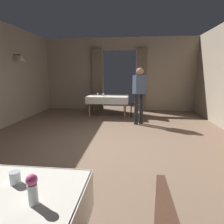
# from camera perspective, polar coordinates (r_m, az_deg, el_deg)

# --- Properties ---
(ground) EXTENTS (10.08, 10.08, 0.00)m
(ground) POSITION_cam_1_polar(r_m,az_deg,el_deg) (4.12, -1.97, -10.25)
(ground) COLOR #7A604C
(wall_back) EXTENTS (6.40, 0.27, 3.00)m
(wall_back) POSITION_cam_1_polar(r_m,az_deg,el_deg) (7.97, 2.29, 11.60)
(wall_back) COLOR gray
(wall_back) RESTS_ON ground
(dining_table_mid) EXTENTS (1.49, 0.98, 0.75)m
(dining_table_mid) POSITION_cam_1_polar(r_m,az_deg,el_deg) (6.79, -1.22, 4.37)
(dining_table_mid) COLOR olive
(dining_table_mid) RESTS_ON ground
(chair_mid_right) EXTENTS (0.45, 0.44, 0.93)m
(chair_mid_right) POSITION_cam_1_polar(r_m,az_deg,el_deg) (6.73, 8.33, 2.89)
(chair_mid_right) COLOR black
(chair_mid_right) RESTS_ON ground
(flower_vase_near) EXTENTS (0.07, 0.07, 0.20)m
(flower_vase_near) POSITION_cam_1_polar(r_m,az_deg,el_deg) (1.31, -23.46, -20.90)
(flower_vase_near) COLOR silver
(flower_vase_near) RESTS_ON dining_table_near
(glass_near_b) EXTENTS (0.08, 0.08, 0.09)m
(glass_near_b) POSITION_cam_1_polar(r_m,az_deg,el_deg) (1.61, -27.83, -17.55)
(glass_near_b) COLOR silver
(glass_near_b) RESTS_ON dining_table_near
(glass_mid_a) EXTENTS (0.07, 0.07, 0.11)m
(glass_mid_a) POSITION_cam_1_polar(r_m,az_deg,el_deg) (6.63, -2.72, 5.39)
(glass_mid_a) COLOR silver
(glass_mid_a) RESTS_ON dining_table_mid
(plate_mid_b) EXTENTS (0.20, 0.20, 0.01)m
(plate_mid_b) POSITION_cam_1_polar(r_m,az_deg,el_deg) (6.98, 1.54, 5.32)
(plate_mid_b) COLOR white
(plate_mid_b) RESTS_ON dining_table_mid
(plate_mid_c) EXTENTS (0.20, 0.20, 0.01)m
(plate_mid_c) POSITION_cam_1_polar(r_m,az_deg,el_deg) (6.97, -1.06, 5.32)
(plate_mid_c) COLOR white
(plate_mid_c) RESTS_ON dining_table_mid
(glass_mid_d) EXTENTS (0.07, 0.07, 0.09)m
(glass_mid_d) POSITION_cam_1_polar(r_m,az_deg,el_deg) (6.96, -4.44, 5.59)
(glass_mid_d) COLOR silver
(glass_mid_d) RESTS_ON dining_table_mid
(person_waiter_by_doorway) EXTENTS (0.42, 0.36, 1.72)m
(person_waiter_by_doorway) POSITION_cam_1_polar(r_m,az_deg,el_deg) (5.65, 8.47, 6.39)
(person_waiter_by_doorway) COLOR black
(person_waiter_by_doorway) RESTS_ON ground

